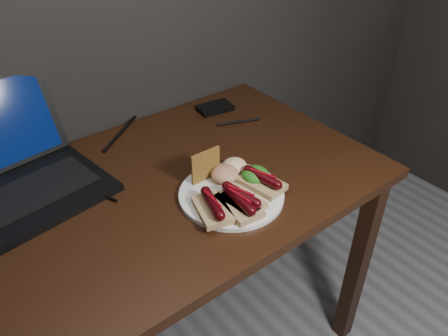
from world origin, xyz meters
name	(u,v)px	position (x,y,z in m)	size (l,w,h in m)	color
desk	(123,231)	(0.00, 1.38, 0.66)	(1.40, 0.70, 0.75)	black
laptop	(16,172)	(-0.17, 1.59, 0.80)	(0.41, 0.40, 0.25)	black
hard_drive	(215,108)	(0.48, 1.63, 0.76)	(0.11, 0.07, 0.02)	black
desk_cables	(88,171)	(0.00, 1.55, 0.75)	(1.08, 0.36, 0.01)	black
plate	(231,194)	(0.24, 1.23, 0.76)	(0.26, 0.26, 0.01)	white
bread_sausage_left	(213,207)	(0.16, 1.20, 0.78)	(0.10, 0.13, 0.04)	tan
bread_sausage_center	(241,198)	(0.23, 1.19, 0.78)	(0.09, 0.12, 0.04)	tan
bread_sausage_right	(262,181)	(0.32, 1.21, 0.78)	(0.09, 0.12, 0.04)	tan
bread_sausage_extra	(239,203)	(0.21, 1.17, 0.78)	(0.08, 0.12, 0.04)	tan
crispbread	(206,165)	(0.22, 1.32, 0.80)	(0.09, 0.01, 0.09)	#AC782F
salad_greens	(255,175)	(0.32, 1.24, 0.78)	(0.07, 0.07, 0.04)	#1B5911
salsa_mound	(225,174)	(0.26, 1.29, 0.78)	(0.07, 0.07, 0.04)	#A72710
coleslaw_mound	(235,166)	(0.30, 1.30, 0.78)	(0.06, 0.06, 0.04)	#EFE9CE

